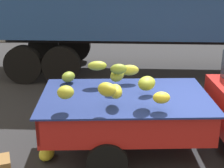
{
  "coord_description": "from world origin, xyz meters",
  "views": [
    {
      "loc": [
        -1.59,
        -5.11,
        3.14
      ],
      "look_at": [
        -1.6,
        0.55,
        1.13
      ],
      "focal_mm": 52.94,
      "sensor_mm": 36.0,
      "label": 1
    }
  ],
  "objects": [
    {
      "name": "ground",
      "position": [
        0.0,
        0.0,
        0.0
      ],
      "size": [
        220.0,
        220.0,
        0.0
      ],
      "primitive_type": "plane",
      "color": "#28282B"
    },
    {
      "name": "curb_strip",
      "position": [
        0.0,
        9.66,
        0.08
      ],
      "size": [
        80.0,
        0.8,
        0.16
      ],
      "primitive_type": "cube",
      "color": "gray",
      "rests_on": "ground"
    },
    {
      "name": "fallen_banana_bunch_near_tailgate",
      "position": [
        -2.72,
        -0.13,
        0.1
      ],
      "size": [
        0.28,
        0.41,
        0.2
      ],
      "primitive_type": "ellipsoid",
      "rotation": [
        0.0,
        0.0,
        4.66
      ],
      "color": "gold",
      "rests_on": "ground"
    }
  ]
}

